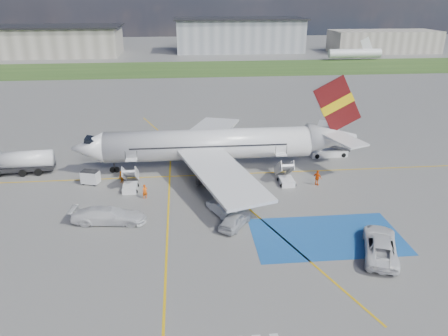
% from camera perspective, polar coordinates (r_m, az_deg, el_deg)
% --- Properties ---
extents(ground, '(400.00, 400.00, 0.00)m').
position_cam_1_polar(ground, '(44.29, -0.83, -6.92)').
color(ground, '#60605E').
rests_on(ground, ground).
extents(grass_strip, '(400.00, 30.00, 0.01)m').
position_cam_1_polar(grass_strip, '(135.40, -4.36, 12.79)').
color(grass_strip, '#2D4C1E').
rests_on(grass_strip, ground).
extents(taxiway_line_main, '(120.00, 0.20, 0.01)m').
position_cam_1_polar(taxiway_line_main, '(55.08, -1.90, -0.90)').
color(taxiway_line_main, gold).
rests_on(taxiway_line_main, ground).
extents(taxiway_line_cross, '(0.20, 60.00, 0.01)m').
position_cam_1_polar(taxiway_line_cross, '(35.79, -7.68, -14.95)').
color(taxiway_line_cross, gold).
rests_on(taxiway_line_cross, ground).
extents(taxiway_line_diag, '(20.71, 56.45, 0.01)m').
position_cam_1_polar(taxiway_line_diag, '(55.08, -1.90, -0.90)').
color(taxiway_line_diag, gold).
rests_on(taxiway_line_diag, ground).
extents(staging_box, '(14.00, 8.00, 0.01)m').
position_cam_1_polar(staging_box, '(42.81, 13.26, -8.66)').
color(staging_box, '#194F97').
rests_on(staging_box, ground).
extents(terminal_west, '(60.00, 22.00, 10.00)m').
position_cam_1_polar(terminal_west, '(177.19, -23.48, 14.91)').
color(terminal_west, gray).
rests_on(terminal_west, ground).
extents(terminal_centre, '(48.00, 18.00, 12.00)m').
position_cam_1_polar(terminal_centre, '(175.88, 2.01, 16.91)').
color(terminal_centre, gray).
rests_on(terminal_centre, ground).
extents(terminal_east, '(40.00, 16.00, 8.00)m').
position_cam_1_polar(terminal_east, '(184.92, 20.11, 15.28)').
color(terminal_east, gray).
rests_on(terminal_east, ground).
extents(airliner, '(36.81, 32.95, 11.92)m').
position_cam_1_polar(airliner, '(55.85, -0.54, 3.15)').
color(airliner, silver).
rests_on(airliner, ground).
extents(airstairs_fwd, '(1.90, 5.20, 3.60)m').
position_cam_1_polar(airstairs_fwd, '(52.09, -12.14, -2.06)').
color(airstairs_fwd, silver).
rests_on(airstairs_fwd, ground).
extents(airstairs_aft, '(1.90, 5.20, 3.60)m').
position_cam_1_polar(airstairs_aft, '(53.13, 8.07, -1.28)').
color(airstairs_aft, silver).
rests_on(airstairs_aft, ground).
extents(fuel_tanker, '(8.83, 3.02, 2.96)m').
position_cam_1_polar(fuel_tanker, '(60.77, -25.26, 0.41)').
color(fuel_tanker, black).
rests_on(fuel_tanker, ground).
extents(gpu_cart, '(2.32, 1.84, 1.70)m').
position_cam_1_polar(gpu_cart, '(54.62, -17.03, -1.25)').
color(gpu_cart, silver).
rests_on(gpu_cart, ground).
extents(belt_loader, '(5.55, 2.21, 1.65)m').
position_cam_1_polar(belt_loader, '(63.09, 13.52, 1.90)').
color(belt_loader, silver).
rests_on(belt_loader, ground).
extents(car_silver_a, '(3.95, 4.68, 1.51)m').
position_cam_1_polar(car_silver_a, '(42.93, 1.45, -6.77)').
color(car_silver_a, '#AAACB1').
rests_on(car_silver_a, ground).
extents(car_silver_b, '(3.02, 4.34, 1.36)m').
position_cam_1_polar(car_silver_b, '(45.32, -0.36, -5.24)').
color(car_silver_b, '#B8BBBF').
rests_on(car_silver_b, ground).
extents(van_white_a, '(4.60, 6.42, 2.19)m').
position_cam_1_polar(van_white_a, '(41.04, 19.80, -9.12)').
color(van_white_a, silver).
rests_on(van_white_a, ground).
extents(van_white_b, '(5.79, 2.91, 2.18)m').
position_cam_1_polar(van_white_b, '(44.95, -14.86, -5.69)').
color(van_white_b, silver).
rests_on(van_white_b, ground).
extents(crew_fwd, '(0.70, 0.60, 1.63)m').
position_cam_1_polar(crew_fwd, '(49.39, -10.28, -3.04)').
color(crew_fwd, '#FB5C0D').
rests_on(crew_fwd, ground).
extents(crew_nose, '(0.93, 0.94, 1.53)m').
position_cam_1_polar(crew_nose, '(53.82, -13.25, -1.19)').
color(crew_nose, orange).
rests_on(crew_nose, ground).
extents(crew_aft, '(1.08, 1.13, 1.89)m').
position_cam_1_polar(crew_aft, '(52.98, 12.10, -1.26)').
color(crew_aft, '#FB5F0D').
rests_on(crew_aft, ground).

